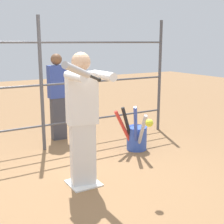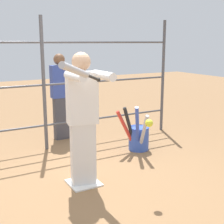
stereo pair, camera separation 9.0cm
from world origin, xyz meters
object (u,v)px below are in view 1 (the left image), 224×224
Objects in this scene: batter at (83,116)px; bat_bucket at (136,136)px; baseball_bat_swinging at (80,72)px; bystander_behind_fence at (58,96)px; softball_in_flight at (149,123)px.

batter reaches higher than bat_bucket.
baseball_bat_swinging is 0.42× the size of bystander_behind_fence.
softball_in_flight is at bearing 60.35° from bat_bucket.
baseball_bat_swinging is 3.10m from bystander_behind_fence.
baseball_bat_swinging is 2.73m from bat_bucket.
batter reaches higher than bystander_behind_fence.
baseball_bat_swinging is 1.20m from softball_in_flight.
bat_bucket is 1.71m from bystander_behind_fence.
batter is at bearing 77.61° from bystander_behind_fence.
batter reaches higher than softball_in_flight.
baseball_bat_swinging is 7.26× the size of softball_in_flight.
bat_bucket is (-0.80, -1.40, -0.67)m from softball_in_flight.
batter is 2.13m from bystander_behind_fence.
bat_bucket is (-1.78, -1.58, -1.34)m from baseball_bat_swinging.
baseball_bat_swinging is at bearing 73.57° from bystander_behind_fence.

